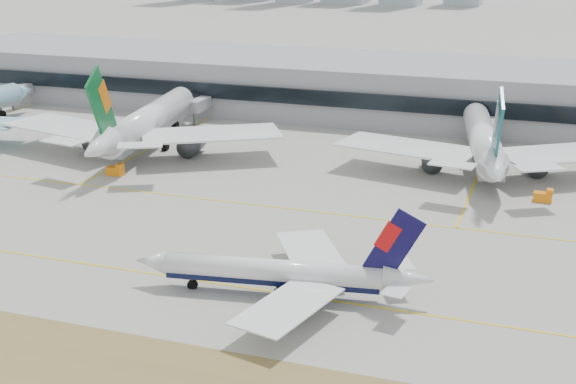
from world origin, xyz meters
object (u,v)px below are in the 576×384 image
at_px(terminal, 392,89).
at_px(taxiing_airliner, 283,273).
at_px(widebody_eva, 146,124).
at_px(widebody_cathay, 484,143).

bearing_deg(terminal, taxiing_airliner, -85.25).
relative_size(taxiing_airliner, terminal, 0.15).
bearing_deg(terminal, widebody_eva, -129.51).
height_order(taxiing_airliner, widebody_cathay, widebody_cathay).
bearing_deg(widebody_cathay, terminal, 22.02).
xyz_separation_m(taxiing_airliner, terminal, (-10.02, 120.59, 3.99)).
distance_m(widebody_eva, widebody_cathay, 77.47).
xyz_separation_m(widebody_eva, terminal, (46.71, 56.65, 1.01)).
xyz_separation_m(widebody_cathay, terminal, (-30.18, 47.25, 1.37)).
height_order(taxiing_airliner, widebody_eva, widebody_eva).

